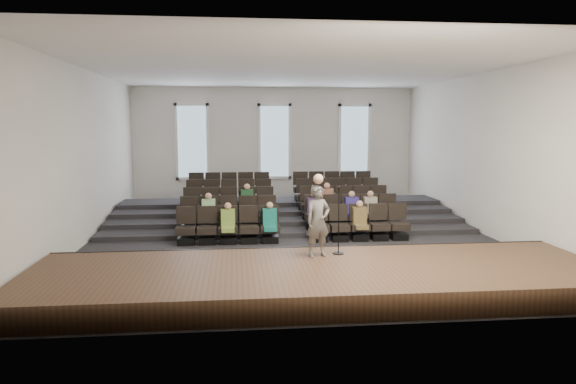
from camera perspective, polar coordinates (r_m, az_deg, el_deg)
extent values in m
plane|color=black|center=(15.61, 0.50, -5.08)|extent=(14.00, 14.00, 0.00)
cube|color=white|center=(15.33, 0.52, 13.52)|extent=(12.00, 14.00, 0.02)
cube|color=white|center=(22.25, -1.52, 5.12)|extent=(12.00, 0.04, 5.00)
cube|color=white|center=(8.35, 5.89, 1.41)|extent=(12.00, 0.04, 5.00)
cube|color=white|center=(15.78, -21.83, 3.70)|extent=(0.04, 14.00, 5.00)
cube|color=white|center=(17.03, 21.13, 3.96)|extent=(0.04, 14.00, 5.00)
cube|color=#4C2F20|center=(10.66, 3.60, -9.63)|extent=(11.80, 3.60, 0.50)
cube|color=black|center=(12.34, 2.24, -7.25)|extent=(11.80, 0.06, 0.52)
cube|color=black|center=(17.86, -0.34, -3.25)|extent=(11.80, 4.80, 0.15)
cube|color=black|center=(18.36, -0.49, -2.72)|extent=(11.80, 3.75, 0.30)
cube|color=black|center=(18.86, -0.65, -2.22)|extent=(11.80, 2.70, 0.45)
cube|color=black|center=(19.37, -0.79, -1.75)|extent=(11.80, 1.65, 0.60)
cube|color=black|center=(14.98, -11.26, -5.37)|extent=(0.47, 0.43, 0.20)
cube|color=black|center=(14.91, -11.29, -4.20)|extent=(0.55, 0.50, 0.19)
cube|color=black|center=(15.04, -11.26, -2.52)|extent=(0.55, 0.08, 0.50)
cube|color=black|center=(14.93, -8.96, -5.35)|extent=(0.47, 0.43, 0.20)
cube|color=black|center=(14.87, -8.98, -4.19)|extent=(0.55, 0.50, 0.19)
cube|color=black|center=(15.00, -8.97, -2.49)|extent=(0.55, 0.08, 0.50)
cube|color=black|center=(14.91, -6.65, -5.33)|extent=(0.47, 0.43, 0.20)
cube|color=black|center=(14.85, -6.66, -4.16)|extent=(0.55, 0.50, 0.19)
cube|color=black|center=(14.98, -6.68, -2.47)|extent=(0.55, 0.08, 0.50)
cube|color=black|center=(14.91, -4.33, -5.30)|extent=(0.47, 0.43, 0.20)
cube|color=black|center=(14.85, -4.34, -4.13)|extent=(0.55, 0.50, 0.19)
cube|color=black|center=(14.98, -4.38, -2.44)|extent=(0.55, 0.08, 0.50)
cube|color=black|center=(14.94, -2.02, -5.26)|extent=(0.47, 0.43, 0.20)
cube|color=black|center=(14.88, -2.03, -4.09)|extent=(0.55, 0.50, 0.19)
cube|color=black|center=(15.01, -2.09, -2.40)|extent=(0.55, 0.08, 0.50)
cube|color=black|center=(15.11, 3.50, -5.13)|extent=(0.47, 0.43, 0.20)
cube|color=black|center=(15.04, 3.51, -3.98)|extent=(0.55, 0.50, 0.19)
cube|color=black|center=(15.17, 3.39, -2.30)|extent=(0.55, 0.08, 0.50)
cube|color=black|center=(15.21, 5.74, -5.06)|extent=(0.47, 0.43, 0.20)
cube|color=black|center=(15.15, 5.75, -3.92)|extent=(0.55, 0.50, 0.19)
cube|color=black|center=(15.28, 5.61, -2.26)|extent=(0.55, 0.08, 0.50)
cube|color=black|center=(15.34, 7.94, -4.99)|extent=(0.47, 0.43, 0.20)
cube|color=black|center=(15.28, 7.96, -3.85)|extent=(0.55, 0.50, 0.19)
cube|color=black|center=(15.41, 7.80, -2.21)|extent=(0.55, 0.08, 0.50)
cube|color=black|center=(15.50, 10.10, -4.91)|extent=(0.47, 0.43, 0.20)
cube|color=black|center=(15.44, 10.13, -3.79)|extent=(0.55, 0.50, 0.19)
cube|color=black|center=(15.56, 9.95, -2.16)|extent=(0.55, 0.08, 0.50)
cube|color=black|center=(15.67, 12.22, -4.83)|extent=(0.47, 0.43, 0.20)
cube|color=black|center=(15.61, 12.25, -3.71)|extent=(0.55, 0.50, 0.19)
cube|color=black|center=(15.73, 12.05, -2.11)|extent=(0.55, 0.08, 0.50)
cube|color=black|center=(15.97, -10.93, -4.02)|extent=(0.47, 0.43, 0.20)
cube|color=black|center=(15.91, -10.95, -2.92)|extent=(0.55, 0.50, 0.19)
cube|color=black|center=(16.05, -10.93, -1.35)|extent=(0.55, 0.08, 0.50)
cube|color=black|center=(15.93, -8.77, -4.00)|extent=(0.47, 0.43, 0.20)
cube|color=black|center=(15.87, -8.79, -2.90)|extent=(0.55, 0.50, 0.19)
cube|color=black|center=(16.01, -8.79, -1.33)|extent=(0.55, 0.08, 0.50)
cube|color=black|center=(15.91, -6.61, -3.98)|extent=(0.47, 0.43, 0.20)
cube|color=black|center=(15.85, -6.62, -2.88)|extent=(0.55, 0.50, 0.19)
cube|color=black|center=(15.99, -6.64, -1.30)|extent=(0.55, 0.08, 0.50)
cube|color=black|center=(15.91, -4.44, -3.95)|extent=(0.47, 0.43, 0.20)
cube|color=black|center=(15.85, -4.45, -2.85)|extent=(0.55, 0.50, 0.19)
cube|color=black|center=(15.99, -4.49, -1.27)|extent=(0.55, 0.08, 0.50)
cube|color=black|center=(15.94, -2.28, -3.91)|extent=(0.47, 0.43, 0.20)
cube|color=black|center=(15.88, -2.29, -2.82)|extent=(0.55, 0.50, 0.19)
cube|color=black|center=(16.02, -2.34, -1.24)|extent=(0.55, 0.08, 0.50)
cube|color=black|center=(16.09, 2.89, -3.81)|extent=(0.47, 0.43, 0.20)
cube|color=black|center=(16.03, 2.90, -2.72)|extent=(0.55, 0.50, 0.19)
cube|color=black|center=(16.17, 2.79, -1.16)|extent=(0.55, 0.08, 0.50)
cube|color=black|center=(16.19, 4.99, -3.76)|extent=(0.47, 0.43, 0.20)
cube|color=black|center=(16.13, 5.01, -2.68)|extent=(0.55, 0.50, 0.19)
cube|color=black|center=(16.27, 4.88, -1.13)|extent=(0.55, 0.08, 0.50)
cube|color=black|center=(16.31, 7.07, -3.70)|extent=(0.47, 0.43, 0.20)
cube|color=black|center=(16.26, 7.09, -2.63)|extent=(0.55, 0.50, 0.19)
cube|color=black|center=(16.40, 6.94, -1.09)|extent=(0.55, 0.08, 0.50)
cube|color=black|center=(16.46, 9.11, -3.64)|extent=(0.47, 0.43, 0.20)
cube|color=black|center=(16.40, 9.13, -2.58)|extent=(0.55, 0.50, 0.19)
cube|color=black|center=(16.54, 8.97, -1.05)|extent=(0.55, 0.08, 0.50)
cube|color=black|center=(16.62, 11.11, -3.58)|extent=(0.47, 0.43, 0.20)
cube|color=black|center=(16.57, 11.14, -2.52)|extent=(0.55, 0.50, 0.19)
cube|color=black|center=(16.70, 10.96, -1.02)|extent=(0.55, 0.08, 0.50)
cube|color=black|center=(16.97, -10.63, -2.83)|extent=(0.47, 0.42, 0.20)
cube|color=black|center=(16.92, -10.66, -1.79)|extent=(0.55, 0.50, 0.19)
cube|color=black|center=(17.07, -10.63, -0.32)|extent=(0.55, 0.08, 0.50)
cube|color=black|center=(16.93, -8.61, -2.81)|extent=(0.47, 0.42, 0.20)
cube|color=black|center=(16.88, -8.63, -1.77)|extent=(0.55, 0.50, 0.19)
cube|color=black|center=(17.03, -8.62, -0.30)|extent=(0.55, 0.08, 0.50)
cube|color=black|center=(16.91, -6.58, -2.78)|extent=(0.47, 0.42, 0.20)
cube|color=black|center=(16.86, -6.59, -1.75)|extent=(0.55, 0.50, 0.19)
cube|color=black|center=(17.01, -6.60, -0.27)|extent=(0.55, 0.08, 0.50)
cube|color=black|center=(16.91, -4.54, -2.76)|extent=(0.47, 0.42, 0.20)
cube|color=black|center=(16.86, -4.55, -1.72)|extent=(0.55, 0.50, 0.19)
cube|color=black|center=(17.01, -4.58, -0.24)|extent=(0.55, 0.08, 0.50)
cube|color=black|center=(16.94, -2.51, -2.73)|extent=(0.47, 0.42, 0.20)
cube|color=black|center=(16.89, -2.51, -1.69)|extent=(0.55, 0.50, 0.19)
cube|color=black|center=(17.04, -2.56, -0.22)|extent=(0.55, 0.08, 0.50)
cube|color=black|center=(17.08, 2.36, -2.64)|extent=(0.47, 0.42, 0.20)
cube|color=black|center=(17.03, 2.36, -1.61)|extent=(0.55, 0.50, 0.19)
cube|color=black|center=(17.18, 2.27, -0.15)|extent=(0.55, 0.08, 0.50)
cube|color=black|center=(17.18, 4.34, -2.60)|extent=(0.47, 0.42, 0.20)
cube|color=black|center=(17.13, 4.35, -1.58)|extent=(0.55, 0.50, 0.19)
cube|color=black|center=(17.27, 4.24, -0.13)|extent=(0.55, 0.08, 0.50)
cube|color=black|center=(17.29, 6.30, -2.55)|extent=(0.47, 0.42, 0.20)
cube|color=black|center=(17.24, 6.31, -1.54)|extent=(0.55, 0.50, 0.19)
cube|color=black|center=(17.39, 6.19, -0.10)|extent=(0.55, 0.08, 0.50)
cube|color=black|center=(17.43, 8.23, -2.51)|extent=(0.47, 0.42, 0.20)
cube|color=black|center=(17.38, 8.25, -1.50)|extent=(0.55, 0.50, 0.19)
cube|color=black|center=(17.53, 8.10, -0.07)|extent=(0.55, 0.08, 0.50)
cube|color=black|center=(17.59, 10.13, -2.46)|extent=(0.47, 0.42, 0.20)
cube|color=black|center=(17.54, 10.15, -1.46)|extent=(0.55, 0.50, 0.19)
cube|color=black|center=(17.68, 9.99, -0.05)|extent=(0.55, 0.08, 0.50)
cube|color=black|center=(17.98, -10.38, -1.77)|extent=(0.47, 0.42, 0.20)
cube|color=black|center=(17.93, -10.40, -0.79)|extent=(0.55, 0.50, 0.19)
cube|color=black|center=(18.09, -10.38, 0.59)|extent=(0.55, 0.08, 0.50)
cube|color=black|center=(17.94, -8.46, -1.75)|extent=(0.47, 0.42, 0.20)
cube|color=black|center=(17.89, -8.48, -0.77)|extent=(0.55, 0.50, 0.19)
cube|color=black|center=(18.05, -8.48, 0.61)|extent=(0.55, 0.08, 0.50)
cube|color=black|center=(17.92, -6.55, -1.72)|extent=(0.47, 0.42, 0.20)
cube|color=black|center=(17.88, -6.56, -0.74)|extent=(0.55, 0.50, 0.19)
cube|color=black|center=(18.03, -6.57, 0.64)|extent=(0.55, 0.08, 0.50)
cube|color=black|center=(17.92, -4.63, -1.70)|extent=(0.47, 0.42, 0.20)
cube|color=black|center=(17.88, -4.64, -0.72)|extent=(0.55, 0.50, 0.19)
cube|color=black|center=(18.03, -4.67, 0.67)|extent=(0.55, 0.08, 0.50)
cube|color=black|center=(17.95, -2.71, -1.67)|extent=(0.47, 0.42, 0.20)
cube|color=black|center=(17.90, -2.72, -0.69)|extent=(0.55, 0.50, 0.19)
cube|color=black|center=(18.06, -2.76, 0.69)|extent=(0.55, 0.08, 0.50)
cube|color=black|center=(18.08, 1.88, -1.60)|extent=(0.47, 0.42, 0.20)
cube|color=black|center=(18.04, 1.89, -0.63)|extent=(0.55, 0.50, 0.19)
cube|color=black|center=(18.19, 1.80, 0.74)|extent=(0.55, 0.08, 0.50)
cube|color=black|center=(18.17, 3.76, -1.57)|extent=(0.47, 0.42, 0.20)
cube|color=black|center=(18.13, 3.77, -0.60)|extent=(0.55, 0.50, 0.19)
cube|color=black|center=(18.28, 3.67, 0.77)|extent=(0.55, 0.08, 0.50)
cube|color=black|center=(18.28, 5.61, -1.53)|extent=(0.47, 0.42, 0.20)
cube|color=black|center=(18.24, 5.62, -0.57)|extent=(0.55, 0.50, 0.19)
cube|color=black|center=(18.39, 5.51, 0.79)|extent=(0.55, 0.08, 0.50)
cube|color=black|center=(18.41, 7.44, -1.50)|extent=(0.47, 0.42, 0.20)
cube|color=black|center=(18.37, 7.46, -0.54)|extent=(0.55, 0.50, 0.19)
cube|color=black|center=(18.52, 7.33, 0.80)|extent=(0.55, 0.08, 0.50)
cube|color=black|center=(18.56, 9.25, -1.46)|extent=(0.47, 0.42, 0.20)
cube|color=black|center=(18.52, 9.26, -0.51)|extent=(0.55, 0.50, 0.19)
cube|color=black|center=(18.67, 9.12, 0.82)|extent=(0.55, 0.08, 0.50)
cube|color=black|center=(18.99, -10.14, -0.82)|extent=(0.47, 0.42, 0.20)
cube|color=black|center=(18.95, -10.16, 0.10)|extent=(0.55, 0.50, 0.19)
cube|color=black|center=(19.11, -10.15, 1.40)|extent=(0.55, 0.08, 0.50)
cube|color=black|center=(18.95, -8.33, -0.80)|extent=(0.47, 0.42, 0.20)
cube|color=black|center=(18.91, -8.35, 0.13)|extent=(0.55, 0.50, 0.19)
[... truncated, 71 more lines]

